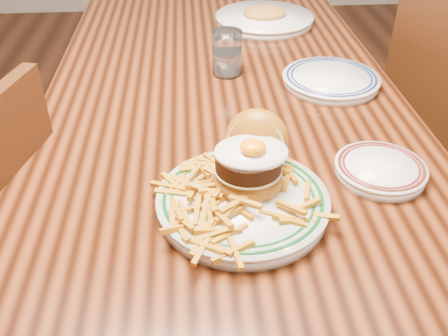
{
  "coord_description": "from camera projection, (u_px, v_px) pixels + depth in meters",
  "views": [
    {
      "loc": [
        -0.08,
        -1.03,
        1.3
      ],
      "look_at": [
        -0.03,
        -0.35,
        0.81
      ],
      "focal_mm": 40.0,
      "sensor_mm": 36.0,
      "label": 1
    }
  ],
  "objects": [
    {
      "name": "floor",
      "position": [
        225.0,
        310.0,
        1.6
      ],
      "size": [
        6.0,
        6.0,
        0.0
      ],
      "primitive_type": "plane",
      "color": "black",
      "rests_on": "ground"
    },
    {
      "name": "table",
      "position": [
        225.0,
        134.0,
        1.21
      ],
      "size": [
        0.85,
        1.6,
        0.75
      ],
      "color": "black",
      "rests_on": "floor"
    },
    {
      "name": "main_plate",
      "position": [
        245.0,
        186.0,
        0.84
      ],
      "size": [
        0.29,
        0.31,
        0.14
      ],
      "rotation": [
        0.0,
        0.0,
        -0.33
      ],
      "color": "white",
      "rests_on": "table"
    },
    {
      "name": "side_plate",
      "position": [
        380.0,
        169.0,
        0.92
      ],
      "size": [
        0.17,
        0.17,
        0.03
      ],
      "rotation": [
        0.0,
        0.0,
        -0.1
      ],
      "color": "white",
      "rests_on": "table"
    },
    {
      "name": "rear_plate",
      "position": [
        331.0,
        79.0,
        1.22
      ],
      "size": [
        0.24,
        0.24,
        0.03
      ],
      "rotation": [
        0.0,
        0.0,
        -0.15
      ],
      "color": "white",
      "rests_on": "table"
    },
    {
      "name": "water_glass",
      "position": [
        227.0,
        55.0,
        1.26
      ],
      "size": [
        0.07,
        0.07,
        0.11
      ],
      "color": "white",
      "rests_on": "table"
    },
    {
      "name": "far_plate",
      "position": [
        264.0,
        19.0,
        1.57
      ],
      "size": [
        0.31,
        0.31,
        0.06
      ],
      "rotation": [
        0.0,
        0.0,
        0.42
      ],
      "color": "white",
      "rests_on": "table"
    }
  ]
}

